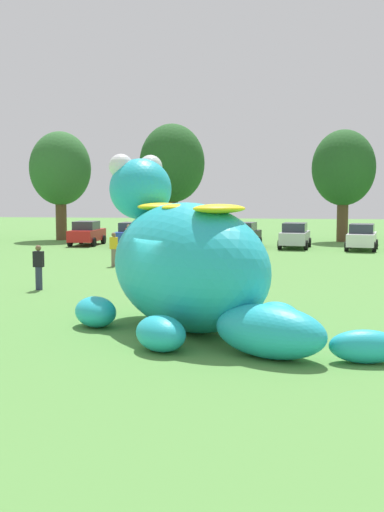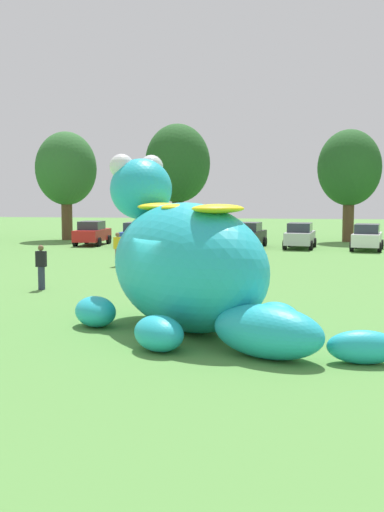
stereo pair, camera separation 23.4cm
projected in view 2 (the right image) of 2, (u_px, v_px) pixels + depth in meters
ground_plane at (181, 332)px, 16.92m from camera, size 160.00×160.00×0.00m
giant_inflatable_creature at (187, 265)px, 17.03m from camera, size 8.56×7.30×4.82m
car_red at (92, 233)px, 45.79m from camera, size 2.00×4.13×1.72m
car_blue at (138, 235)px, 43.91m from camera, size 1.98×4.12×1.72m
car_green at (195, 234)px, 44.56m from camera, size 2.31×4.28×1.72m
car_black at (249, 235)px, 43.80m from camera, size 2.37×4.30×1.72m
car_silver at (300, 236)px, 42.93m from camera, size 2.29×4.27×1.72m
car_white at (367, 237)px, 41.44m from camera, size 2.45×4.33×1.72m
tree_left at (66, 169)px, 50.65m from camera, size 4.82×4.82×8.56m
tree_mid_left at (178, 164)px, 50.97m from camera, size 5.19×5.19×9.21m
tree_centre_left at (349, 168)px, 48.58m from camera, size 4.81×4.81×8.54m
spectator_near_inflatable at (118, 249)px, 32.34m from camera, size 0.38×0.26×1.71m
spectator_mid_field at (133, 238)px, 40.90m from camera, size 0.38×0.26×1.71m
spectator_by_cars at (41, 267)px, 24.36m from camera, size 0.38×0.26×1.71m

